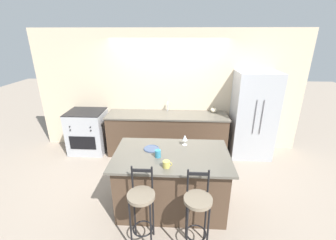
{
  "coord_description": "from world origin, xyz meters",
  "views": [
    {
      "loc": [
        0.27,
        -4.25,
        2.59
      ],
      "look_at": [
        0.07,
        -0.48,
        1.13
      ],
      "focal_mm": 24.0,
      "sensor_mm": 36.0,
      "label": 1
    }
  ],
  "objects_px": {
    "bar_stool_far": "(197,209)",
    "dinner_plate": "(152,149)",
    "coffee_mug": "(166,164)",
    "pumpkin_decoration": "(214,110)",
    "bar_stool_near": "(142,204)",
    "oven_range": "(88,131)",
    "wine_glass": "(185,138)",
    "refrigerator": "(253,115)",
    "tumbler_cup": "(158,154)"
  },
  "relations": [
    {
      "from": "bar_stool_far",
      "to": "pumpkin_decoration",
      "type": "bearing_deg",
      "value": 78.8
    },
    {
      "from": "oven_range",
      "to": "pumpkin_decoration",
      "type": "bearing_deg",
      "value": 3.92
    },
    {
      "from": "coffee_mug",
      "to": "wine_glass",
      "type": "bearing_deg",
      "value": 68.98
    },
    {
      "from": "wine_glass",
      "to": "pumpkin_decoration",
      "type": "distance_m",
      "value": 1.74
    },
    {
      "from": "coffee_mug",
      "to": "pumpkin_decoration",
      "type": "relative_size",
      "value": 0.91
    },
    {
      "from": "wine_glass",
      "to": "coffee_mug",
      "type": "height_order",
      "value": "wine_glass"
    },
    {
      "from": "refrigerator",
      "to": "bar_stool_near",
      "type": "height_order",
      "value": "refrigerator"
    },
    {
      "from": "bar_stool_far",
      "to": "coffee_mug",
      "type": "distance_m",
      "value": 0.66
    },
    {
      "from": "oven_range",
      "to": "wine_glass",
      "type": "bearing_deg",
      "value": -32.88
    },
    {
      "from": "oven_range",
      "to": "dinner_plate",
      "type": "distance_m",
      "value": 2.35
    },
    {
      "from": "coffee_mug",
      "to": "refrigerator",
      "type": "bearing_deg",
      "value": 50.09
    },
    {
      "from": "bar_stool_far",
      "to": "pumpkin_decoration",
      "type": "distance_m",
      "value": 2.74
    },
    {
      "from": "bar_stool_near",
      "to": "dinner_plate",
      "type": "height_order",
      "value": "bar_stool_near"
    },
    {
      "from": "dinner_plate",
      "to": "bar_stool_far",
      "type": "bearing_deg",
      "value": -53.51
    },
    {
      "from": "oven_range",
      "to": "tumbler_cup",
      "type": "xyz_separation_m",
      "value": [
        1.79,
        -1.81,
        0.5
      ]
    },
    {
      "from": "bar_stool_far",
      "to": "dinner_plate",
      "type": "bearing_deg",
      "value": 126.49
    },
    {
      "from": "bar_stool_far",
      "to": "tumbler_cup",
      "type": "distance_m",
      "value": 0.92
    },
    {
      "from": "tumbler_cup",
      "to": "pumpkin_decoration",
      "type": "distance_m",
      "value": 2.27
    },
    {
      "from": "bar_stool_near",
      "to": "tumbler_cup",
      "type": "bearing_deg",
      "value": 76.7
    },
    {
      "from": "coffee_mug",
      "to": "pumpkin_decoration",
      "type": "xyz_separation_m",
      "value": [
        0.92,
        2.26,
        0.01
      ]
    },
    {
      "from": "refrigerator",
      "to": "dinner_plate",
      "type": "bearing_deg",
      "value": -141.44
    },
    {
      "from": "wine_glass",
      "to": "coffee_mug",
      "type": "xyz_separation_m",
      "value": [
        -0.25,
        -0.66,
        -0.08
      ]
    },
    {
      "from": "dinner_plate",
      "to": "coffee_mug",
      "type": "distance_m",
      "value": 0.55
    },
    {
      "from": "oven_range",
      "to": "bar_stool_far",
      "type": "relative_size",
      "value": 0.89
    },
    {
      "from": "bar_stool_far",
      "to": "coffee_mug",
      "type": "bearing_deg",
      "value": 134.87
    },
    {
      "from": "refrigerator",
      "to": "oven_range",
      "type": "distance_m",
      "value": 3.7
    },
    {
      "from": "bar_stool_near",
      "to": "pumpkin_decoration",
      "type": "distance_m",
      "value": 2.92
    },
    {
      "from": "bar_stool_near",
      "to": "pumpkin_decoration",
      "type": "xyz_separation_m",
      "value": [
        1.21,
        2.63,
        0.36
      ]
    },
    {
      "from": "dinner_plate",
      "to": "pumpkin_decoration",
      "type": "bearing_deg",
      "value": 56.37
    },
    {
      "from": "oven_range",
      "to": "bar_stool_near",
      "type": "xyz_separation_m",
      "value": [
        1.65,
        -2.43,
        0.14
      ]
    },
    {
      "from": "refrigerator",
      "to": "tumbler_cup",
      "type": "bearing_deg",
      "value": -135.88
    },
    {
      "from": "oven_range",
      "to": "coffee_mug",
      "type": "relative_size",
      "value": 7.62
    },
    {
      "from": "refrigerator",
      "to": "dinner_plate",
      "type": "height_order",
      "value": "refrigerator"
    },
    {
      "from": "wine_glass",
      "to": "bar_stool_near",
      "type": "bearing_deg",
      "value": -117.8
    },
    {
      "from": "coffee_mug",
      "to": "bar_stool_far",
      "type": "bearing_deg",
      "value": -45.13
    },
    {
      "from": "bar_stool_far",
      "to": "wine_glass",
      "type": "xyz_separation_m",
      "value": [
        -0.14,
        1.05,
        0.43
      ]
    },
    {
      "from": "wine_glass",
      "to": "oven_range",
      "type": "bearing_deg",
      "value": 147.12
    },
    {
      "from": "oven_range",
      "to": "tumbler_cup",
      "type": "distance_m",
      "value": 2.6
    },
    {
      "from": "wine_glass",
      "to": "pumpkin_decoration",
      "type": "xyz_separation_m",
      "value": [
        0.67,
        1.61,
        -0.07
      ]
    },
    {
      "from": "tumbler_cup",
      "to": "pumpkin_decoration",
      "type": "xyz_separation_m",
      "value": [
        1.06,
        2.01,
        0.0
      ]
    },
    {
      "from": "wine_glass",
      "to": "tumbler_cup",
      "type": "bearing_deg",
      "value": -134.51
    },
    {
      "from": "bar_stool_near",
      "to": "pumpkin_decoration",
      "type": "bearing_deg",
      "value": 65.3
    },
    {
      "from": "refrigerator",
      "to": "pumpkin_decoration",
      "type": "xyz_separation_m",
      "value": [
        -0.82,
        0.18,
        0.05
      ]
    },
    {
      "from": "refrigerator",
      "to": "bar_stool_far",
      "type": "distance_m",
      "value": 2.84
    },
    {
      "from": "bar_stool_far",
      "to": "bar_stool_near",
      "type": "bearing_deg",
      "value": 177.11
    },
    {
      "from": "tumbler_cup",
      "to": "oven_range",
      "type": "bearing_deg",
      "value": 134.76
    },
    {
      "from": "oven_range",
      "to": "tumbler_cup",
      "type": "bearing_deg",
      "value": -45.24
    },
    {
      "from": "tumbler_cup",
      "to": "pumpkin_decoration",
      "type": "height_order",
      "value": "pumpkin_decoration"
    },
    {
      "from": "dinner_plate",
      "to": "pumpkin_decoration",
      "type": "height_order",
      "value": "pumpkin_decoration"
    },
    {
      "from": "bar_stool_far",
      "to": "dinner_plate",
      "type": "height_order",
      "value": "bar_stool_far"
    }
  ]
}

